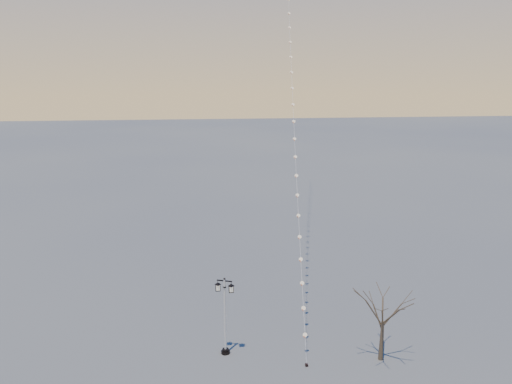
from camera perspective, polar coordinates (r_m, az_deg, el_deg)
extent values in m
plane|color=#505351|center=(32.19, 3.20, -18.37)|extent=(300.00, 300.00, 0.00)
cylinder|color=black|center=(32.87, -3.43, -17.46)|extent=(0.55, 0.55, 0.16)
cylinder|color=black|center=(32.80, -3.44, -17.24)|extent=(0.40, 0.40, 0.14)
cylinder|color=beige|center=(31.63, -3.50, -13.52)|extent=(0.13, 0.13, 4.65)
cylinder|color=black|center=(30.86, -3.55, -10.58)|extent=(0.20, 0.20, 0.06)
cube|color=black|center=(30.70, -3.56, -9.91)|extent=(0.90, 0.38, 0.06)
sphere|color=black|center=(30.65, -3.56, -9.70)|extent=(0.14, 0.14, 0.14)
pyramid|color=black|center=(30.88, -4.30, -10.08)|extent=(0.44, 0.44, 0.14)
cube|color=beige|center=(31.00, -4.29, -10.59)|extent=(0.26, 0.26, 0.34)
cube|color=black|center=(31.08, -4.28, -10.91)|extent=(0.30, 0.30, 0.04)
pyramid|color=black|center=(30.64, -2.80, -10.24)|extent=(0.44, 0.44, 0.14)
cube|color=beige|center=(30.77, -2.80, -10.77)|extent=(0.26, 0.26, 0.34)
cube|color=black|center=(30.85, -2.79, -11.08)|extent=(0.30, 0.30, 0.04)
cone|color=#453726|center=(32.51, 13.90, -15.85)|extent=(0.30, 0.30, 2.52)
cylinder|color=black|center=(31.76, 5.69, -18.72)|extent=(0.18, 0.18, 0.18)
cylinder|color=black|center=(31.74, 5.69, -18.68)|extent=(0.03, 0.03, 0.22)
cone|color=#FD561B|center=(47.42, 4.00, 16.25)|extent=(0.07, 0.07, 0.25)
cylinder|color=white|center=(31.52, 5.71, -18.04)|extent=(0.01, 0.01, 0.71)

